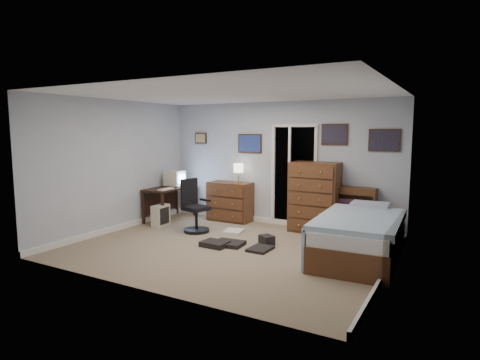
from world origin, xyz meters
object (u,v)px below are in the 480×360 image
object	(u,v)px
office_chair	(194,211)
bed	(359,236)
computer_desk	(167,194)
tall_dresser	(315,197)
low_dresser	(230,201)

from	to	relation	value
office_chair	bed	bearing A→B (deg)	14.23
computer_desk	tall_dresser	bearing A→B (deg)	7.18
low_dresser	bed	size ratio (longest dim) A/B	0.42
low_dresser	bed	bearing A→B (deg)	-22.86
office_chair	bed	size ratio (longest dim) A/B	0.45
low_dresser	tall_dresser	size ratio (longest dim) A/B	0.70
office_chair	tall_dresser	size ratio (longest dim) A/B	0.76
tall_dresser	bed	distance (m)	1.66
computer_desk	low_dresser	bearing A→B (deg)	21.13
computer_desk	low_dresser	world-z (taller)	low_dresser
low_dresser	bed	xyz separation A→B (m)	(2.99, -1.21, -0.08)
office_chair	tall_dresser	world-z (taller)	tall_dresser
office_chair	tall_dresser	xyz separation A→B (m)	(2.00, 1.12, 0.28)
low_dresser	tall_dresser	xyz separation A→B (m)	(1.88, -0.02, 0.25)
low_dresser	tall_dresser	distance (m)	1.90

